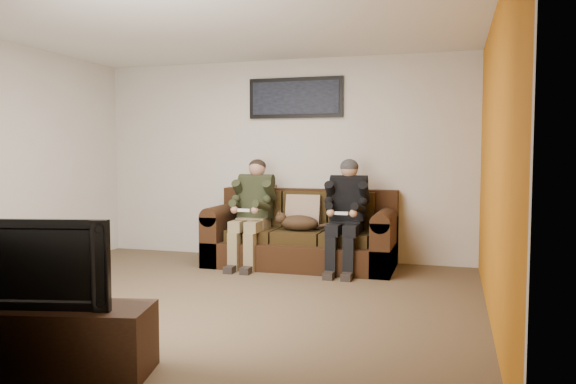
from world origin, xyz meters
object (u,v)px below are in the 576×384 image
(person_right, at_px, (346,208))
(framed_poster, at_px, (295,98))
(sofa, at_px, (302,237))
(tv_stand, at_px, (42,339))
(television, at_px, (40,262))
(cat, at_px, (298,222))
(person_left, at_px, (253,206))

(person_right, xyz_separation_m, framed_poster, (-0.78, 0.57, 1.36))
(sofa, bearing_deg, tv_stand, -100.29)
(sofa, xyz_separation_m, television, (-0.69, -3.78, 0.36))
(tv_stand, distance_m, television, 0.49)
(person_right, height_order, television, person_right)
(person_right, height_order, cat, person_right)
(framed_poster, bearing_deg, person_right, -36.22)
(cat, distance_m, television, 3.64)
(sofa, height_order, person_right, person_right)
(framed_poster, bearing_deg, television, -96.66)
(framed_poster, bearing_deg, cat, -71.78)
(person_left, distance_m, person_right, 1.17)
(person_left, xyz_separation_m, person_right, (1.17, 0.00, 0.00))
(sofa, relative_size, television, 2.34)
(person_right, distance_m, cat, 0.62)
(sofa, bearing_deg, television, -100.29)
(television, bearing_deg, person_left, 75.83)
(sofa, xyz_separation_m, framed_poster, (-0.20, 0.38, 1.75))
(sofa, bearing_deg, framed_poster, 117.45)
(television, bearing_deg, tv_stand, 63.41)
(person_right, distance_m, television, 3.81)
(person_left, relative_size, person_right, 0.99)
(person_right, bearing_deg, cat, -178.49)
(person_left, distance_m, cat, 0.61)
(sofa, distance_m, framed_poster, 1.80)
(person_left, bearing_deg, tv_stand, -91.62)
(sofa, height_order, cat, sofa)
(person_left, relative_size, cat, 1.99)
(person_left, bearing_deg, cat, -1.50)
(person_right, bearing_deg, sofa, 162.02)
(tv_stand, bearing_deg, cat, 66.67)
(framed_poster, height_order, tv_stand, framed_poster)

